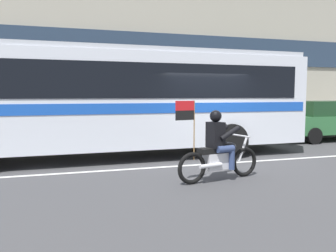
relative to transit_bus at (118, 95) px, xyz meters
name	(u,v)px	position (x,y,z in m)	size (l,w,h in m)	color
ground_plane	(208,160)	(2.42, -1.19, -1.88)	(60.00, 60.00, 0.00)	#3D3D3F
sidewalk_curb	(161,137)	(2.42, 3.91, -1.81)	(28.00, 3.80, 0.15)	gray
lane_center_stripe	(216,164)	(2.42, -1.79, -1.88)	(26.60, 0.14, 0.01)	silver
office_building_facade	(148,11)	(2.42, 6.19, 4.02)	(28.00, 0.89, 11.79)	gray
transit_bus	(118,95)	(0.00, 0.00, 0.00)	(11.57, 2.77, 3.22)	silver
motorcycle_with_rider	(219,151)	(1.69, -3.48, -1.22)	(2.16, 0.76, 1.78)	black
parked_sedan_curbside	(328,120)	(8.99, 1.39, -1.03)	(4.69, 1.87, 1.64)	#2D6638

